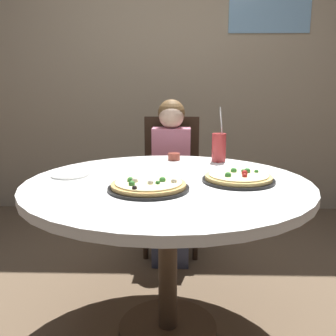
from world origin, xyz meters
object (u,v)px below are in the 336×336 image
(dining_table, at_px, (168,200))
(pizza_veggie, at_px, (149,186))
(diner_child, at_px, (171,188))
(chair_wooden, at_px, (172,176))
(pizza_cheese, at_px, (238,178))
(soda_cup, at_px, (219,147))
(plate_small, at_px, (70,175))
(sauce_bowl, at_px, (174,157))

(dining_table, xyz_separation_m, pizza_veggie, (-0.08, -0.15, 0.11))
(diner_child, xyz_separation_m, pizza_veggie, (-0.07, -1.00, 0.28))
(diner_child, bearing_deg, chair_wooden, 89.22)
(pizza_cheese, bearing_deg, soda_cup, 95.17)
(diner_child, height_order, pizza_cheese, diner_child)
(chair_wooden, xyz_separation_m, diner_child, (-0.00, -0.18, -0.05))
(plate_small, bearing_deg, pizza_veggie, -31.12)
(dining_table, height_order, chair_wooden, chair_wooden)
(diner_child, distance_m, pizza_veggie, 1.05)
(pizza_veggie, distance_m, soda_cup, 0.71)
(dining_table, distance_m, chair_wooden, 1.05)
(chair_wooden, bearing_deg, dining_table, -90.08)
(diner_child, height_order, sauce_bowl, diner_child)
(diner_child, relative_size, plate_small, 6.01)
(chair_wooden, height_order, sauce_bowl, chair_wooden)
(sauce_bowl, bearing_deg, diner_child, 93.90)
(pizza_cheese, bearing_deg, plate_small, 173.71)
(dining_table, bearing_deg, diner_child, 90.08)
(pizza_veggie, relative_size, soda_cup, 1.10)
(soda_cup, bearing_deg, dining_table, -120.74)
(diner_child, xyz_separation_m, plate_small, (-0.47, -0.77, 0.27))
(pizza_cheese, height_order, sauce_bowl, pizza_cheese)
(soda_cup, bearing_deg, pizza_cheese, -84.83)
(pizza_veggie, height_order, soda_cup, soda_cup)
(sauce_bowl, bearing_deg, dining_table, -92.63)
(pizza_veggie, height_order, pizza_cheese, pizza_cheese)
(dining_table, xyz_separation_m, plate_small, (-0.47, 0.09, 0.09))
(dining_table, bearing_deg, sauce_bowl, 87.37)
(diner_child, height_order, pizza_veggie, diner_child)
(diner_child, relative_size, pizza_veggie, 3.19)
(pizza_veggie, distance_m, sauce_bowl, 0.66)
(pizza_cheese, xyz_separation_m, plate_small, (-0.79, 0.09, -0.01))
(dining_table, relative_size, soda_cup, 4.19)
(pizza_cheese, bearing_deg, diner_child, 110.54)
(pizza_cheese, height_order, soda_cup, soda_cup)
(diner_child, bearing_deg, dining_table, -89.92)
(pizza_veggie, bearing_deg, pizza_cheese, 20.97)
(chair_wooden, relative_size, sauce_bowl, 13.57)
(soda_cup, xyz_separation_m, plate_small, (-0.75, -0.38, -0.08))
(pizza_veggie, bearing_deg, plate_small, 148.88)
(pizza_veggie, xyz_separation_m, sauce_bowl, (0.10, 0.65, 0.00))
(chair_wooden, xyz_separation_m, plate_small, (-0.47, -0.95, 0.22))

